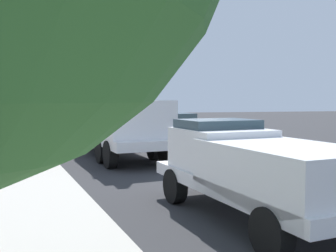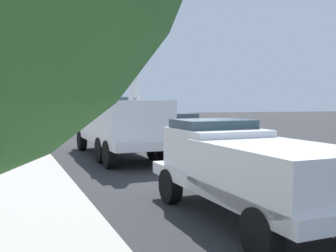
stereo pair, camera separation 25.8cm
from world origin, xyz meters
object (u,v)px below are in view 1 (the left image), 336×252
object	(u,v)px
service_pickup_truck	(253,167)
traffic_cone_mid_rear	(175,149)
traffic_signal_mast	(25,26)
traffic_cone_trailing	(131,137)
traffic_cone_mid_front	(237,172)
passing_minivan	(174,124)
utility_bucket_truck	(117,120)

from	to	relation	value
service_pickup_truck	traffic_cone_mid_rear	bearing A→B (deg)	-5.99
service_pickup_truck	traffic_signal_mast	bearing A→B (deg)	23.17
service_pickup_truck	traffic_cone_trailing	bearing A→B (deg)	-0.38
service_pickup_truck	traffic_cone_mid_rear	world-z (taller)	service_pickup_truck
traffic_cone_mid_front	traffic_cone_mid_rear	size ratio (longest dim) A/B	0.82
traffic_cone_mid_rear	traffic_signal_mast	size ratio (longest dim) A/B	0.10
service_pickup_truck	traffic_cone_mid_rear	size ratio (longest dim) A/B	6.65
service_pickup_truck	traffic_signal_mast	size ratio (longest dim) A/B	0.69
traffic_cone_mid_front	traffic_signal_mast	distance (m)	12.61
passing_minivan	traffic_signal_mast	world-z (taller)	traffic_signal_mast
utility_bucket_truck	traffic_signal_mast	bearing A→B (deg)	59.60
passing_minivan	traffic_signal_mast	xyz separation A→B (m)	(-4.67, 8.76, 5.05)
utility_bucket_truck	service_pickup_truck	distance (m)	10.25
traffic_cone_mid_front	service_pickup_truck	bearing A→B (deg)	159.23
passing_minivan	utility_bucket_truck	bearing A→B (deg)	145.63
traffic_cone_mid_front	traffic_cone_mid_rear	distance (m)	5.40
traffic_cone_trailing	service_pickup_truck	bearing A→B (deg)	179.62
passing_minivan	traffic_cone_mid_rear	distance (m)	8.79
utility_bucket_truck	traffic_cone_mid_rear	distance (m)	2.93
traffic_cone_mid_front	traffic_signal_mast	world-z (taller)	traffic_signal_mast
utility_bucket_truck	passing_minivan	xyz separation A→B (m)	(7.00, -4.79, -0.64)
traffic_cone_mid_front	traffic_cone_mid_rear	world-z (taller)	traffic_cone_mid_rear
utility_bucket_truck	passing_minivan	world-z (taller)	utility_bucket_truck
utility_bucket_truck	passing_minivan	distance (m)	8.51
traffic_cone_trailing	traffic_signal_mast	distance (m)	8.10
passing_minivan	traffic_cone_mid_rear	world-z (taller)	passing_minivan
traffic_cone_mid_rear	traffic_cone_mid_front	bearing A→B (deg)	-176.23
traffic_cone_trailing	traffic_cone_mid_front	bearing A→B (deg)	-174.09
utility_bucket_truck	traffic_cone_trailing	bearing A→B (deg)	-17.86
traffic_cone_mid_front	traffic_cone_trailing	size ratio (longest dim) A/B	0.81
service_pickup_truck	traffic_cone_trailing	world-z (taller)	service_pickup_truck
passing_minivan	traffic_signal_mast	size ratio (longest dim) A/B	0.59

